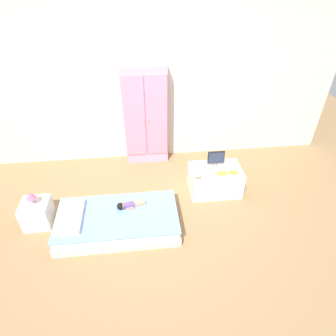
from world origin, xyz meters
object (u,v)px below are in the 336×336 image
doll (126,206)px  rocking_horse_toy (199,176)px  wardrobe (146,117)px  tv_monitor (216,158)px  nightstand (37,213)px  table_lamp (31,196)px  book_yellow (222,173)px  tv_stand (215,180)px  book_orange (233,172)px  bed (118,221)px

doll → rocking_horse_toy: bearing=16.7°
wardrobe → tv_monitor: size_ratio=6.52×
nightstand → table_lamp: size_ratio=1.92×
tv_monitor → book_yellow: 0.25m
doll → tv_stand: tv_stand is taller
nightstand → doll: bearing=-4.3°
wardrobe → book_yellow: 1.57m
rocking_horse_toy → book_orange: bearing=7.0°
wardrobe → book_orange: bearing=-41.6°
doll → table_lamp: table_lamp is taller
table_lamp → rocking_horse_toy: size_ratio=1.76×
table_lamp → book_orange: 2.80m
doll → nightstand: bearing=175.7°
bed → book_orange: (1.70, 0.50, 0.30)m
nightstand → tv_monitor: (2.55, 0.49, 0.38)m
bed → rocking_horse_toy: 1.29m
bed → tv_stand: (1.47, 0.61, 0.08)m
tv_monitor → doll: bearing=-156.9°
bed → tv_monitor: size_ratio=6.18×
table_lamp → nightstand: bearing=180.0°
book_yellow → wardrobe: bearing=134.1°
tv_monitor → book_orange: size_ratio=2.25×
wardrobe → table_lamp: bearing=-138.8°
tv_stand → book_orange: (0.23, -0.11, 0.21)m
wardrobe → tv_stand: size_ratio=2.19×
doll → book_orange: (1.58, 0.38, 0.13)m
bed → doll: (0.12, 0.12, 0.16)m
wardrobe → book_orange: (1.22, -1.08, -0.43)m
table_lamp → tv_monitor: tv_monitor is taller
doll → nightstand: size_ratio=1.07×
doll → tv_stand: (1.35, 0.49, -0.08)m
tv_stand → tv_monitor: tv_monitor is taller
table_lamp → tv_monitor: (2.55, 0.49, 0.06)m
tv_stand → book_orange: 0.33m
doll → wardrobe: (0.36, 1.46, 0.56)m
rocking_horse_toy → nightstand: bearing=-174.3°
tv_stand → tv_monitor: 0.36m
nightstand → book_yellow: (2.61, 0.29, 0.23)m
nightstand → tv_stand: 2.58m
nightstand → table_lamp: table_lamp is taller
tv_monitor → book_yellow: bearing=-74.3°
table_lamp → book_yellow: (2.61, 0.29, -0.08)m
wardrobe → tv_monitor: 1.36m
book_orange → bed: bearing=-163.6°
tv_stand → bed: bearing=-157.3°
wardrobe → rocking_horse_toy: 1.39m
book_yellow → bed: bearing=-161.8°
bed → book_orange: bearing=16.4°
rocking_horse_toy → book_orange: (0.53, 0.07, -0.04)m
tv_monitor → book_orange: bearing=-41.2°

